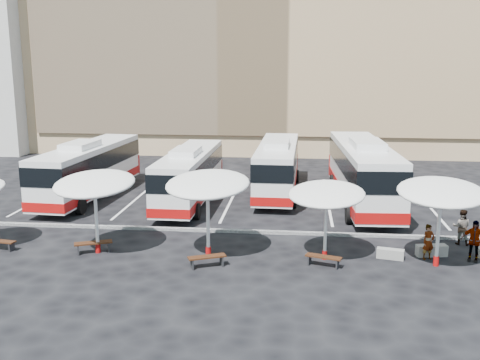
# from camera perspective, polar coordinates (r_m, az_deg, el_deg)

# --- Properties ---
(ground) EXTENTS (120.00, 120.00, 0.00)m
(ground) POSITION_cam_1_polar(r_m,az_deg,el_deg) (28.29, -2.67, -5.58)
(ground) COLOR black
(ground) RESTS_ON ground
(sandstone_building) EXTENTS (42.00, 18.25, 29.60)m
(sandstone_building) POSITION_cam_1_polar(r_m,az_deg,el_deg) (58.80, 2.07, 16.01)
(sandstone_building) COLOR tan
(sandstone_building) RESTS_ON ground
(curb_divider) EXTENTS (34.00, 0.25, 0.15)m
(curb_divider) POSITION_cam_1_polar(r_m,az_deg,el_deg) (28.74, -2.52, -5.14)
(curb_divider) COLOR black
(curb_divider) RESTS_ON ground
(bay_lines) EXTENTS (24.15, 12.00, 0.01)m
(bay_lines) POSITION_cam_1_polar(r_m,az_deg,el_deg) (35.92, -0.75, -1.73)
(bay_lines) COLOR white
(bay_lines) RESTS_ON ground
(bus_0) EXTENTS (3.29, 11.83, 3.71)m
(bus_0) POSITION_cam_1_polar(r_m,az_deg,el_deg) (36.70, -15.12, 1.16)
(bus_0) COLOR white
(bus_0) RESTS_ON ground
(bus_1) EXTENTS (2.71, 11.06, 3.50)m
(bus_1) POSITION_cam_1_polar(r_m,az_deg,el_deg) (34.33, -5.13, 0.62)
(bus_1) COLOR white
(bus_1) RESTS_ON ground
(bus_2) EXTENTS (2.81, 11.43, 3.62)m
(bus_2) POSITION_cam_1_polar(r_m,az_deg,el_deg) (36.76, 3.83, 1.50)
(bus_2) COLOR white
(bus_2) RESTS_ON ground
(bus_3) EXTENTS (3.48, 12.95, 4.07)m
(bus_3) POSITION_cam_1_polar(r_m,az_deg,el_deg) (34.50, 12.38, 0.93)
(bus_3) COLOR white
(bus_3) RESTS_ON ground
(sunshade_1) EXTENTS (4.09, 4.13, 3.77)m
(sunshade_1) POSITION_cam_1_polar(r_m,az_deg,el_deg) (25.69, -14.57, -0.39)
(sunshade_1) COLOR white
(sunshade_1) RESTS_ON ground
(sunshade_2) EXTENTS (4.39, 4.43, 3.86)m
(sunshade_2) POSITION_cam_1_polar(r_m,az_deg,el_deg) (24.43, -3.32, -0.46)
(sunshade_2) COLOR white
(sunshade_2) RESTS_ON ground
(sunshade_3) EXTENTS (4.01, 4.04, 3.45)m
(sunshade_3) POSITION_cam_1_polar(r_m,az_deg,el_deg) (24.36, 8.79, -1.46)
(sunshade_3) COLOR white
(sunshade_3) RESTS_ON ground
(sunshade_4) EXTENTS (3.85, 3.89, 3.78)m
(sunshade_4) POSITION_cam_1_polar(r_m,az_deg,el_deg) (24.69, 19.77, -1.20)
(sunshade_4) COLOR white
(sunshade_4) RESTS_ON ground
(wood_bench_0) EXTENTS (1.49, 0.61, 0.45)m
(wood_bench_0) POSITION_cam_1_polar(r_m,az_deg,el_deg) (28.24, -23.15, -5.88)
(wood_bench_0) COLOR black
(wood_bench_0) RESTS_ON ground
(wood_bench_1) EXTENTS (1.72, 1.07, 0.51)m
(wood_bench_1) POSITION_cam_1_polar(r_m,az_deg,el_deg) (26.43, -14.67, -6.36)
(wood_bench_1) COLOR black
(wood_bench_1) RESTS_ON ground
(wood_bench_2) EXTENTS (1.65, 1.05, 0.49)m
(wood_bench_2) POSITION_cam_1_polar(r_m,az_deg,el_deg) (23.93, -3.38, -7.98)
(wood_bench_2) COLOR black
(wood_bench_2) RESTS_ON ground
(wood_bench_3) EXTENTS (1.58, 0.86, 0.47)m
(wood_bench_3) POSITION_cam_1_polar(r_m,az_deg,el_deg) (24.21, 8.48, -7.89)
(wood_bench_3) COLOR black
(wood_bench_3) RESTS_ON ground
(conc_bench_0) EXTENTS (1.22, 0.65, 0.44)m
(conc_bench_0) POSITION_cam_1_polar(r_m,az_deg,el_deg) (25.80, 15.02, -7.25)
(conc_bench_0) COLOR gray
(conc_bench_0) RESTS_ON ground
(conc_bench_1) EXTENTS (1.40, 0.70, 0.50)m
(conc_bench_1) POSITION_cam_1_polar(r_m,az_deg,el_deg) (26.67, 18.88, -6.79)
(conc_bench_1) COLOR gray
(conc_bench_1) RESTS_ON ground
(passenger_0) EXTENTS (0.68, 0.58, 1.58)m
(passenger_0) POSITION_cam_1_polar(r_m,az_deg,el_deg) (26.02, 18.59, -5.98)
(passenger_0) COLOR black
(passenger_0) RESTS_ON ground
(passenger_1) EXTENTS (0.98, 0.85, 1.71)m
(passenger_1) POSITION_cam_1_polar(r_m,az_deg,el_deg) (28.59, 21.60, -4.47)
(passenger_1) COLOR black
(passenger_1) RESTS_ON ground
(passenger_2) EXTENTS (1.16, 0.82, 1.83)m
(passenger_2) POSITION_cam_1_polar(r_m,az_deg,el_deg) (26.46, 22.68, -5.71)
(passenger_2) COLOR black
(passenger_2) RESTS_ON ground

